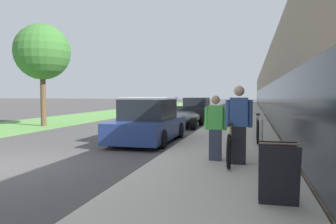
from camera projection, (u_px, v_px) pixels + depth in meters
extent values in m
cube|color=#BCB5A5|center=(243.00, 115.00, 26.72)|extent=(3.32, 70.00, 0.12)
cube|color=gray|center=(314.00, 88.00, 32.68)|extent=(10.00, 70.00, 4.61)
cube|color=#1E2328|center=(262.00, 99.00, 33.96)|extent=(0.10, 63.00, 2.20)
cube|color=#5B9347|center=(128.00, 111.00, 33.45)|extent=(5.26, 70.00, 0.03)
torus|color=black|center=(234.00, 140.00, 8.83)|extent=(0.06, 0.76, 0.76)
torus|color=black|center=(229.00, 151.00, 7.01)|extent=(0.06, 0.76, 0.76)
cylinder|color=yellow|center=(232.00, 135.00, 7.91)|extent=(0.04, 1.60, 0.04)
cylinder|color=yellow|center=(231.00, 142.00, 7.55)|extent=(0.04, 0.95, 0.35)
cylinder|color=yellow|center=(230.00, 132.00, 7.32)|extent=(0.03, 0.03, 0.32)
cube|color=black|center=(230.00, 125.00, 7.31)|extent=(0.11, 0.22, 0.05)
cylinder|color=yellow|center=(233.00, 125.00, 8.67)|extent=(0.03, 0.03, 0.33)
cylinder|color=silver|center=(234.00, 119.00, 8.66)|extent=(0.52, 0.03, 0.03)
cube|color=black|center=(239.00, 145.00, 7.55)|extent=(0.33, 0.24, 0.87)
cube|color=#33518E|center=(239.00, 112.00, 7.51)|extent=(0.41, 0.24, 0.66)
cylinder|color=#33518E|center=(228.00, 113.00, 7.57)|extent=(0.10, 0.10, 0.63)
cylinder|color=#33518E|center=(250.00, 114.00, 7.45)|extent=(0.10, 0.10, 0.63)
sphere|color=tan|center=(239.00, 91.00, 7.48)|extent=(0.24, 0.24, 0.24)
cube|color=#33384C|center=(215.00, 145.00, 7.96)|extent=(0.29, 0.21, 0.76)
cube|color=#4CB74C|center=(216.00, 117.00, 7.93)|extent=(0.35, 0.21, 0.58)
cylinder|color=#4CB74C|center=(206.00, 118.00, 7.98)|extent=(0.09, 0.09, 0.55)
cylinder|color=#4CB74C|center=(225.00, 119.00, 7.87)|extent=(0.09, 0.09, 0.55)
sphere|color=tan|center=(216.00, 100.00, 7.90)|extent=(0.21, 0.21, 0.21)
cylinder|color=gray|center=(262.00, 134.00, 9.74)|extent=(0.05, 0.05, 0.82)
cylinder|color=gray|center=(262.00, 132.00, 10.27)|extent=(0.05, 0.05, 0.82)
cylinder|color=gray|center=(262.00, 120.00, 9.98)|extent=(0.05, 0.55, 0.05)
torus|color=black|center=(257.00, 129.00, 11.41)|extent=(0.06, 0.78, 0.78)
torus|color=black|center=(258.00, 132.00, 10.48)|extent=(0.06, 0.78, 0.78)
cylinder|color=#B7BCC1|center=(258.00, 124.00, 10.93)|extent=(0.04, 0.82, 0.04)
cylinder|color=#B7BCC1|center=(258.00, 127.00, 10.75)|extent=(0.04, 0.50, 0.35)
cylinder|color=#B7BCC1|center=(258.00, 119.00, 10.63)|extent=(0.03, 0.03, 0.32)
cube|color=black|center=(258.00, 114.00, 10.62)|extent=(0.11, 0.22, 0.05)
cylinder|color=#B7BCC1|center=(258.00, 118.00, 11.31)|extent=(0.03, 0.03, 0.34)
cylinder|color=silver|center=(258.00, 113.00, 11.30)|extent=(0.52, 0.03, 0.03)
torus|color=black|center=(257.00, 125.00, 13.53)|extent=(0.06, 0.68, 0.68)
torus|color=black|center=(258.00, 127.00, 12.60)|extent=(0.06, 0.68, 0.68)
cylinder|color=red|center=(257.00, 121.00, 13.05)|extent=(0.04, 0.82, 0.04)
cylinder|color=red|center=(258.00, 124.00, 12.87)|extent=(0.04, 0.50, 0.31)
cylinder|color=red|center=(258.00, 118.00, 12.75)|extent=(0.03, 0.03, 0.28)
cube|color=black|center=(258.00, 114.00, 12.74)|extent=(0.11, 0.22, 0.05)
cylinder|color=red|center=(257.00, 116.00, 13.44)|extent=(0.03, 0.03, 0.30)
cylinder|color=silver|center=(257.00, 113.00, 13.43)|extent=(0.52, 0.03, 0.03)
cube|color=black|center=(279.00, 177.00, 4.62)|extent=(0.56, 0.20, 0.89)
cube|color=black|center=(277.00, 171.00, 4.97)|extent=(0.56, 0.20, 0.89)
cylinder|color=#93704C|center=(279.00, 144.00, 4.77)|extent=(0.56, 0.03, 0.03)
cube|color=navy|center=(149.00, 128.00, 11.83)|extent=(1.85, 4.34, 0.67)
cube|color=#1E2328|center=(149.00, 109.00, 11.79)|extent=(1.59, 2.17, 0.72)
cylinder|color=silver|center=(152.00, 98.00, 12.23)|extent=(1.97, 0.04, 0.04)
cylinder|color=silver|center=(144.00, 98.00, 11.31)|extent=(1.97, 0.04, 0.04)
cylinder|color=black|center=(138.00, 129.00, 13.32)|extent=(0.22, 0.60, 0.60)
cylinder|color=black|center=(179.00, 130.00, 12.89)|extent=(0.22, 0.60, 0.60)
cylinder|color=black|center=(112.00, 137.00, 10.79)|extent=(0.22, 0.60, 0.60)
cylinder|color=black|center=(162.00, 139.00, 10.37)|extent=(0.22, 0.60, 0.60)
ellipsoid|color=#4C5156|center=(183.00, 118.00, 17.11)|extent=(1.68, 4.23, 0.70)
cube|color=#1E2328|center=(185.00, 109.00, 17.59)|extent=(1.17, 0.04, 0.26)
cylinder|color=black|center=(174.00, 119.00, 18.50)|extent=(0.22, 0.60, 0.60)
cylinder|color=black|center=(201.00, 120.00, 18.11)|extent=(0.22, 0.60, 0.60)
cylinder|color=black|center=(162.00, 123.00, 16.12)|extent=(0.22, 0.60, 0.60)
cylinder|color=black|center=(194.00, 124.00, 15.74)|extent=(0.22, 0.60, 0.60)
cube|color=black|center=(197.00, 112.00, 22.47)|extent=(1.74, 4.41, 0.66)
cube|color=#1E2328|center=(197.00, 103.00, 22.44)|extent=(1.50, 2.21, 0.68)
cylinder|color=black|center=(189.00, 114.00, 23.96)|extent=(0.22, 0.60, 0.60)
cylinder|color=black|center=(211.00, 114.00, 23.56)|extent=(0.22, 0.60, 0.60)
cylinder|color=black|center=(181.00, 116.00, 21.40)|extent=(0.22, 0.60, 0.60)
cylinder|color=black|center=(206.00, 116.00, 21.00)|extent=(0.22, 0.60, 0.60)
cylinder|color=brown|center=(43.00, 99.00, 17.42)|extent=(0.28, 0.28, 2.94)
sphere|color=#38702D|center=(42.00, 52.00, 17.29)|extent=(2.93, 2.93, 2.93)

